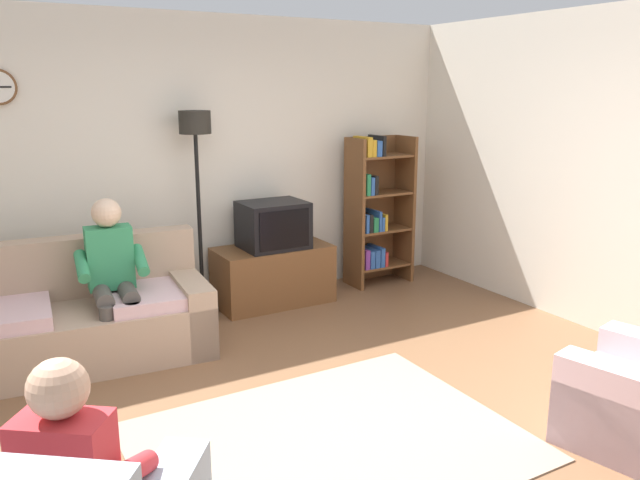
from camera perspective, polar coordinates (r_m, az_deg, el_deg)
ground_plane at (r=4.12m, az=0.83°, el=-16.25°), size 12.00×12.00×0.00m
back_wall_assembly at (r=6.06m, az=-12.15°, el=6.67°), size 6.20×0.17×2.70m
right_wall at (r=5.65m, az=26.84°, el=5.01°), size 0.12×5.80×2.70m
couch at (r=5.22m, az=-20.72°, el=-6.77°), size 1.97×1.04×0.90m
tv_stand at (r=6.15m, az=-4.25°, el=-3.15°), size 1.10×0.56×0.56m
tv at (r=6.01m, az=-4.23°, el=1.37°), size 0.60×0.49×0.44m
bookshelf at (r=6.69m, az=4.92°, el=2.69°), size 0.68×0.36×1.57m
floor_lamp at (r=5.76m, az=-11.05°, el=7.37°), size 0.28×0.28×1.85m
area_rug at (r=3.94m, az=0.94°, el=-17.71°), size 2.20×1.70×0.01m
person_on_couch at (r=5.04m, az=-18.16°, el=-2.67°), size 0.54×0.56×1.24m
person_in_left_armchair at (r=2.75m, az=-20.77°, el=-19.13°), size 0.62×0.64×1.12m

